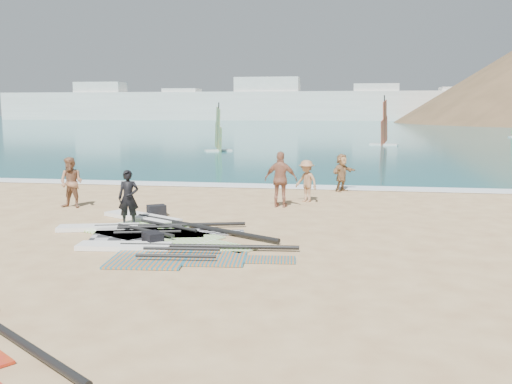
% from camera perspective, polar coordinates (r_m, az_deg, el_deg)
% --- Properties ---
extents(ground, '(300.00, 300.00, 0.00)m').
position_cam_1_polar(ground, '(12.51, -7.45, -7.06)').
color(ground, '#D5B37C').
rests_on(ground, ground).
extents(sea, '(300.00, 240.00, 0.06)m').
position_cam_1_polar(sea, '(143.62, 8.07, 6.93)').
color(sea, '#0E5E63').
rests_on(sea, ground).
extents(surf_line, '(300.00, 1.20, 0.04)m').
position_cam_1_polar(surf_line, '(24.33, 0.95, 0.52)').
color(surf_line, white).
rests_on(surf_line, ground).
extents(far_town, '(160.00, 8.00, 12.00)m').
position_cam_1_polar(far_town, '(162.69, 2.65, 8.74)').
color(far_town, white).
rests_on(far_town, ground).
extents(rig_grey, '(5.23, 2.76, 0.20)m').
position_cam_1_polar(rig_grey, '(15.72, -12.13, -3.82)').
color(rig_grey, '#29282B').
rests_on(rig_grey, ground).
extents(rig_green, '(5.87, 4.67, 0.21)m').
position_cam_1_polar(rig_green, '(16.16, -9.78, -3.41)').
color(rig_green, '#7ECB30').
rests_on(rig_green, ground).
extents(rig_orange, '(5.28, 2.21, 0.20)m').
position_cam_1_polar(rig_orange, '(13.27, -9.26, -5.98)').
color(rig_orange, orange).
rests_on(rig_orange, ground).
extents(gear_bag_near, '(0.67, 0.63, 0.35)m').
position_cam_1_polar(gear_bag_near, '(17.97, -9.92, -1.84)').
color(gear_bag_near, black).
rests_on(gear_bag_near, ground).
extents(gear_bag_far, '(0.64, 0.65, 0.32)m').
position_cam_1_polar(gear_bag_far, '(14.19, -10.28, -4.62)').
color(gear_bag_far, black).
rests_on(gear_bag_far, ground).
extents(person_wetsuit, '(0.65, 0.49, 1.59)m').
position_cam_1_polar(person_wetsuit, '(16.58, -12.63, -0.58)').
color(person_wetsuit, black).
rests_on(person_wetsuit, ground).
extents(beachgoer_left, '(0.88, 0.71, 1.71)m').
position_cam_1_polar(beachgoer_left, '(20.07, -17.98, 0.90)').
color(beachgoer_left, '#976748').
rests_on(beachgoer_left, ground).
extents(beachgoer_mid, '(1.11, 1.04, 1.50)m').
position_cam_1_polar(beachgoer_mid, '(20.40, 5.06, 1.10)').
color(beachgoer_mid, '#AA7A54').
rests_on(beachgoer_mid, ground).
extents(beachgoer_back, '(1.13, 0.53, 1.89)m').
position_cam_1_polar(beachgoer_back, '(19.22, 2.50, 1.26)').
color(beachgoer_back, '#A7694D').
rests_on(beachgoer_back, ground).
extents(beachgoer_right, '(1.16, 1.42, 1.52)m').
position_cam_1_polar(beachgoer_right, '(23.18, 8.57, 1.94)').
color(beachgoer_right, '#AC7F52').
rests_on(beachgoer_right, ground).
extents(windsurfer_left, '(2.15, 2.34, 3.81)m').
position_cam_1_polar(windsurfer_left, '(44.24, -3.79, 5.53)').
color(windsurfer_left, white).
rests_on(windsurfer_left, ground).
extents(windsurfer_centre, '(2.58, 2.96, 4.54)m').
position_cam_1_polar(windsurfer_centre, '(52.56, 12.69, 5.96)').
color(windsurfer_centre, white).
rests_on(windsurfer_centre, ground).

